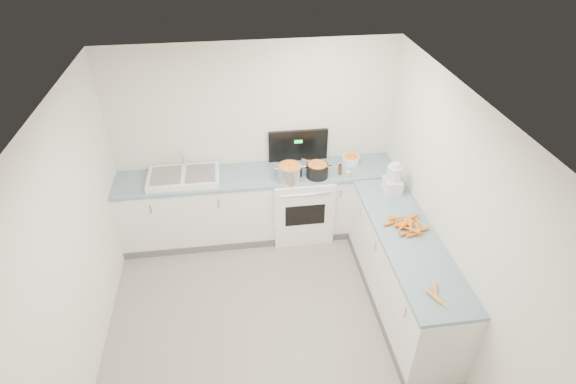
{
  "coord_description": "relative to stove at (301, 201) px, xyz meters",
  "views": [
    {
      "loc": [
        -0.26,
        -3.02,
        3.94
      ],
      "look_at": [
        0.3,
        1.1,
        1.05
      ],
      "focal_mm": 28.0,
      "sensor_mm": 36.0,
      "label": 1
    }
  ],
  "objects": [
    {
      "name": "steel_pot",
      "position": [
        -0.17,
        -0.16,
        0.55
      ],
      "size": [
        0.38,
        0.38,
        0.22
      ],
      "primitive_type": "cylinder",
      "rotation": [
        0.0,
        0.0,
        0.35
      ],
      "color": "silver",
      "rests_on": "stove"
    },
    {
      "name": "food_processor",
      "position": [
        0.98,
        -0.58,
        0.63
      ],
      "size": [
        0.19,
        0.23,
        0.38
      ],
      "color": "white",
      "rests_on": "counter_right"
    },
    {
      "name": "wall_back",
      "position": [
        -0.55,
        0.31,
        0.78
      ],
      "size": [
        3.5,
        0.0,
        2.5
      ],
      "primitive_type": null,
      "rotation": [
        1.57,
        0.0,
        0.0
      ],
      "color": "silver",
      "rests_on": "ground"
    },
    {
      "name": "counter_right",
      "position": [
        0.9,
        -1.39,
        -0.0
      ],
      "size": [
        0.62,
        2.2,
        0.94
      ],
      "color": "white",
      "rests_on": "ground"
    },
    {
      "name": "counter_back",
      "position": [
        -0.55,
        0.01,
        -0.0
      ],
      "size": [
        3.5,
        0.62,
        0.94
      ],
      "color": "white",
      "rests_on": "ground"
    },
    {
      "name": "peelings",
      "position": [
        -1.64,
        0.01,
        0.54
      ],
      "size": [
        0.25,
        0.23,
        0.01
      ],
      "color": "tan",
      "rests_on": "sink"
    },
    {
      "name": "stove",
      "position": [
        0.0,
        0.0,
        0.0
      ],
      "size": [
        0.76,
        0.65,
        1.36
      ],
      "color": "white",
      "rests_on": "ground"
    },
    {
      "name": "floor",
      "position": [
        -0.55,
        -1.69,
        -0.47
      ],
      "size": [
        3.5,
        4.0,
        0.0
      ],
      "primitive_type": null,
      "color": "gray",
      "rests_on": "ground"
    },
    {
      "name": "ceiling",
      "position": [
        -0.55,
        -1.69,
        2.03
      ],
      "size": [
        3.5,
        4.0,
        0.0
      ],
      "primitive_type": null,
      "rotation": [
        3.14,
        0.0,
        0.0
      ],
      "color": "silver",
      "rests_on": "ground"
    },
    {
      "name": "spice_jar",
      "position": [
        0.54,
        -0.23,
        0.51
      ],
      "size": [
        0.05,
        0.05,
        0.08
      ],
      "primitive_type": "cylinder",
      "color": "#E5B266",
      "rests_on": "counter_back"
    },
    {
      "name": "peeled_carrots",
      "position": [
        0.84,
        -2.21,
        0.49
      ],
      "size": [
        0.14,
        0.3,
        0.04
      ],
      "color": "orange",
      "rests_on": "counter_right"
    },
    {
      "name": "wooden_spoon",
      "position": [
        0.17,
        -0.14,
        0.65
      ],
      "size": [
        0.35,
        0.28,
        0.02
      ],
      "primitive_type": "cylinder",
      "rotation": [
        1.57,
        0.0,
        0.92
      ],
      "color": "#AD7A47",
      "rests_on": "black_pot"
    },
    {
      "name": "carrot_pile",
      "position": [
        0.93,
        -1.25,
        0.5
      ],
      "size": [
        0.45,
        0.41,
        0.09
      ],
      "color": "orange",
      "rests_on": "counter_right"
    },
    {
      "name": "wall_right",
      "position": [
        1.2,
        -1.69,
        0.78
      ],
      "size": [
        0.0,
        4.0,
        2.5
      ],
      "primitive_type": null,
      "rotation": [
        1.57,
        0.0,
        -1.57
      ],
      "color": "silver",
      "rests_on": "ground"
    },
    {
      "name": "wall_left",
      "position": [
        -2.3,
        -1.69,
        0.78
      ],
      "size": [
        0.0,
        4.0,
        2.5
      ],
      "primitive_type": null,
      "rotation": [
        1.57,
        0.0,
        1.57
      ],
      "color": "silver",
      "rests_on": "ground"
    },
    {
      "name": "extract_bottle",
      "position": [
        0.46,
        -0.13,
        0.53
      ],
      "size": [
        0.05,
        0.05,
        0.12
      ],
      "primitive_type": "cylinder",
      "color": "#593319",
      "rests_on": "counter_back"
    },
    {
      "name": "sink",
      "position": [
        -1.45,
        0.02,
        0.5
      ],
      "size": [
        0.86,
        0.52,
        0.31
      ],
      "color": "white",
      "rests_on": "counter_back"
    },
    {
      "name": "black_pot",
      "position": [
        0.17,
        -0.14,
        0.54
      ],
      "size": [
        0.29,
        0.29,
        0.19
      ],
      "primitive_type": "cylinder",
      "rotation": [
        0.0,
        0.0,
        0.1
      ],
      "color": "black",
      "rests_on": "stove"
    },
    {
      "name": "mixing_bowl",
      "position": [
        0.66,
        0.11,
        0.52
      ],
      "size": [
        0.29,
        0.29,
        0.1
      ],
      "primitive_type": "cylinder",
      "rotation": [
        0.0,
        0.0,
        -0.39
      ],
      "color": "white",
      "rests_on": "counter_back"
    }
  ]
}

